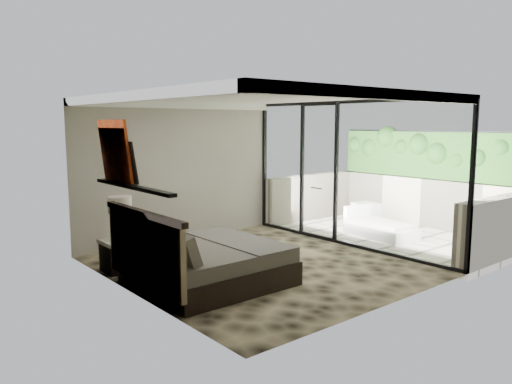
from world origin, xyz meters
TOP-DOWN VIEW (x-y plane):
  - floor at (0.00, 0.00)m, footprint 5.00×5.00m
  - ceiling at (0.00, 0.00)m, footprint 4.50×5.00m
  - back_wall at (0.00, 2.49)m, footprint 4.50×0.02m
  - left_wall at (-2.24, 0.00)m, footprint 0.02×5.00m
  - glass_wall at (2.25, 0.00)m, footprint 0.08×5.00m
  - terrace_slab at (3.75, 0.00)m, footprint 3.00×5.00m
  - parapet_far at (5.10, 0.00)m, footprint 0.30×5.00m
  - foliage_hedge at (5.10, 0.00)m, footprint 0.36×4.60m
  - picture_ledge at (-2.18, 0.10)m, footprint 0.12×2.20m
  - bed at (-1.27, -0.23)m, footprint 2.09×2.03m
  - nightstand at (-1.93, 1.19)m, footprint 0.54×0.54m
  - table_lamp at (-1.89, 1.20)m, footprint 0.38×0.38m
  - abstract_canvas at (-2.19, 0.61)m, footprint 0.13×0.90m
  - framed_print at (-2.14, 0.34)m, footprint 0.11×0.50m
  - ottoman at (4.17, 1.03)m, footprint 0.61×0.61m
  - lounger at (3.34, 0.03)m, footprint 0.91×1.57m

SIDE VIEW (x-z plane):
  - terrace_slab at x=3.75m, z-range -0.12..0.00m
  - floor at x=0.00m, z-range 0.00..0.00m
  - lounger at x=3.34m, z-range -0.11..0.47m
  - ottoman at x=4.17m, z-range 0.00..0.51m
  - nightstand at x=-1.93m, z-range 0.00..0.53m
  - bed at x=-1.27m, z-range -0.24..0.92m
  - parapet_far at x=5.10m, z-range 0.00..1.10m
  - table_lamp at x=-1.89m, z-range 0.62..1.31m
  - back_wall at x=0.00m, z-range 0.00..2.80m
  - left_wall at x=-2.24m, z-range 0.00..2.80m
  - glass_wall at x=2.25m, z-range 0.00..2.80m
  - picture_ledge at x=-2.18m, z-range 1.48..1.52m
  - foliage_hedge at x=5.10m, z-range 1.10..2.20m
  - framed_print at x=-2.14m, z-range 1.53..2.12m
  - abstract_canvas at x=-2.19m, z-range 1.53..2.42m
  - ceiling at x=0.00m, z-range 2.78..2.80m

